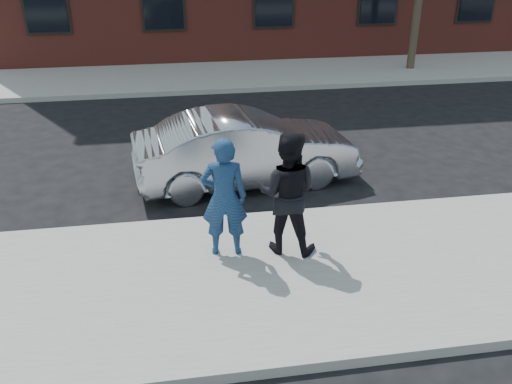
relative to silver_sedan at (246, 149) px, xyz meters
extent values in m
plane|color=black|center=(2.30, -3.14, -0.70)|extent=(100.00, 100.00, 0.00)
cube|color=gray|center=(2.30, -3.39, -0.63)|extent=(50.00, 3.50, 0.15)
cube|color=#999691|center=(2.30, -1.59, -0.63)|extent=(50.00, 0.10, 0.15)
cube|color=gray|center=(2.30, 8.11, -0.63)|extent=(50.00, 3.50, 0.15)
cube|color=#999691|center=(2.30, 6.31, -0.63)|extent=(50.00, 0.10, 0.15)
cube|color=black|center=(-5.20, 9.80, 1.50)|extent=(1.30, 0.06, 1.70)
cylinder|color=#33291E|center=(6.80, 7.86, 1.55)|extent=(0.26, 0.26, 4.20)
imported|color=#999BA3|center=(0.00, 0.00, 0.00)|extent=(4.41, 1.99, 1.40)
imported|color=navy|center=(-0.70, -2.69, 0.36)|extent=(0.70, 0.49, 1.83)
cube|color=black|center=(-0.73, -2.46, 0.79)|extent=(0.08, 0.13, 0.08)
imported|color=black|center=(0.21, -2.73, 0.38)|extent=(1.10, 0.98, 1.87)
cube|color=black|center=(0.13, -2.51, 0.52)|extent=(0.09, 0.15, 0.06)
camera|label=1|loc=(-1.34, -9.55, 3.85)|focal=38.00mm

